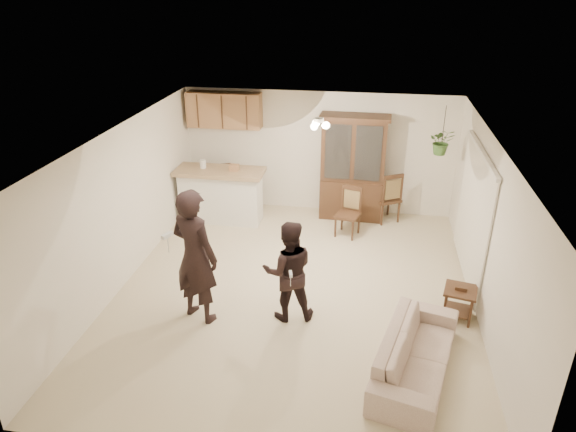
% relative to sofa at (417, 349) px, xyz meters
% --- Properties ---
extents(floor, '(6.50, 6.50, 0.00)m').
position_rel_sofa_xyz_m(floor, '(-1.77, 1.58, -0.37)').
color(floor, beige).
rests_on(floor, ground).
extents(ceiling, '(5.50, 6.50, 0.02)m').
position_rel_sofa_xyz_m(ceiling, '(-1.77, 1.58, 2.13)').
color(ceiling, white).
rests_on(ceiling, wall_back).
extents(wall_back, '(5.50, 0.02, 2.50)m').
position_rel_sofa_xyz_m(wall_back, '(-1.77, 4.83, 0.88)').
color(wall_back, white).
rests_on(wall_back, ground).
extents(wall_front, '(5.50, 0.02, 2.50)m').
position_rel_sofa_xyz_m(wall_front, '(-1.77, -1.67, 0.88)').
color(wall_front, white).
rests_on(wall_front, ground).
extents(wall_left, '(0.02, 6.50, 2.50)m').
position_rel_sofa_xyz_m(wall_left, '(-4.52, 1.58, 0.88)').
color(wall_left, white).
rests_on(wall_left, ground).
extents(wall_right, '(0.02, 6.50, 2.50)m').
position_rel_sofa_xyz_m(wall_right, '(0.98, 1.58, 0.88)').
color(wall_right, white).
rests_on(wall_right, ground).
extents(breakfast_bar, '(1.60, 0.55, 1.00)m').
position_rel_sofa_xyz_m(breakfast_bar, '(-3.62, 3.93, 0.13)').
color(breakfast_bar, white).
rests_on(breakfast_bar, floor).
extents(bar_top, '(1.75, 0.70, 0.08)m').
position_rel_sofa_xyz_m(bar_top, '(-3.62, 3.93, 0.68)').
color(bar_top, tan).
rests_on(bar_top, breakfast_bar).
extents(upper_cabinets, '(1.50, 0.34, 0.70)m').
position_rel_sofa_xyz_m(upper_cabinets, '(-3.67, 4.65, 1.73)').
color(upper_cabinets, '#9B7243').
rests_on(upper_cabinets, wall_back).
extents(vertical_blinds, '(0.06, 2.30, 2.10)m').
position_rel_sofa_xyz_m(vertical_blinds, '(0.94, 2.48, 0.73)').
color(vertical_blinds, silver).
rests_on(vertical_blinds, wall_right).
extents(ceiling_fixture, '(0.36, 0.36, 0.20)m').
position_rel_sofa_xyz_m(ceiling_fixture, '(-1.57, 2.78, 2.03)').
color(ceiling_fixture, '#FFE7BF').
rests_on(ceiling_fixture, ceiling).
extents(hanging_plant, '(0.43, 0.37, 0.48)m').
position_rel_sofa_xyz_m(hanging_plant, '(0.53, 3.98, 1.48)').
color(hanging_plant, '#325722').
rests_on(hanging_plant, ceiling).
extents(plant_cord, '(0.01, 0.01, 0.65)m').
position_rel_sofa_xyz_m(plant_cord, '(0.53, 3.98, 1.81)').
color(plant_cord, black).
rests_on(plant_cord, ceiling).
extents(sofa, '(1.17, 2.00, 0.73)m').
position_rel_sofa_xyz_m(sofa, '(0.00, 0.00, 0.00)').
color(sofa, beige).
rests_on(sofa, floor).
extents(adult, '(0.77, 0.65, 1.80)m').
position_rel_sofa_xyz_m(adult, '(-3.04, 0.70, 0.53)').
color(adult, black).
rests_on(adult, floor).
extents(child, '(0.76, 0.65, 1.35)m').
position_rel_sofa_xyz_m(child, '(-1.76, 0.91, 0.31)').
color(child, black).
rests_on(child, floor).
extents(china_hutch, '(1.36, 0.56, 2.13)m').
position_rel_sofa_xyz_m(china_hutch, '(-1.05, 4.52, 0.69)').
color(china_hutch, '#342113').
rests_on(china_hutch, floor).
extents(side_table, '(0.53, 0.53, 0.54)m').
position_rel_sofa_xyz_m(side_table, '(0.68, 1.26, -0.11)').
color(side_table, '#342113').
rests_on(side_table, floor).
extents(chair_bar, '(0.55, 0.55, 0.95)m').
position_rel_sofa_xyz_m(chair_bar, '(-3.73, 4.48, -0.10)').
color(chair_bar, '#342113').
rests_on(chair_bar, floor).
extents(chair_hutch_left, '(0.53, 0.53, 0.95)m').
position_rel_sofa_xyz_m(chair_hutch_left, '(-1.07, 3.66, -0.10)').
color(chair_hutch_left, '#342113').
rests_on(chair_hutch_left, floor).
extents(chair_hutch_right, '(0.64, 0.64, 1.05)m').
position_rel_sofa_xyz_m(chair_hutch_right, '(-0.34, 4.47, -0.07)').
color(chair_hutch_right, '#342113').
rests_on(chair_hutch_right, floor).
extents(controller_adult, '(0.12, 0.18, 0.05)m').
position_rel_sofa_xyz_m(controller_adult, '(-3.22, 0.27, 1.18)').
color(controller_adult, silver).
rests_on(controller_adult, adult).
extents(controller_child, '(0.07, 0.14, 0.04)m').
position_rel_sofa_xyz_m(controller_child, '(-1.67, 0.57, 0.57)').
color(controller_child, silver).
rests_on(controller_child, child).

